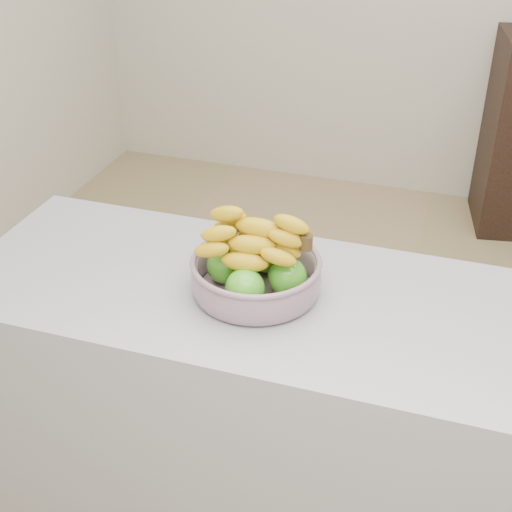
{
  "coord_description": "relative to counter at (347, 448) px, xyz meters",
  "views": [
    {
      "loc": [
        0.19,
        -1.91,
        1.87
      ],
      "look_at": [
        -0.26,
        -0.56,
        1.0
      ],
      "focal_mm": 50.0,
      "sensor_mm": 36.0,
      "label": 1
    }
  ],
  "objects": [
    {
      "name": "counter",
      "position": [
        0.0,
        0.0,
        0.0
      ],
      "size": [
        2.0,
        0.6,
        0.9
      ],
      "primitive_type": "cube",
      "color": "#A0A1A8",
      "rests_on": "ground"
    },
    {
      "name": "ground",
      "position": [
        0.0,
        0.56,
        -0.45
      ],
      "size": [
        4.0,
        4.0,
        0.0
      ],
      "primitive_type": "plane",
      "color": "#967E5C",
      "rests_on": "ground"
    },
    {
      "name": "fruit_bowl",
      "position": [
        -0.26,
        0.0,
        0.51
      ],
      "size": [
        0.31,
        0.31,
        0.2
      ],
      "rotation": [
        0.0,
        0.0,
        -0.01
      ],
      "color": "#919EAF",
      "rests_on": "counter"
    }
  ]
}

